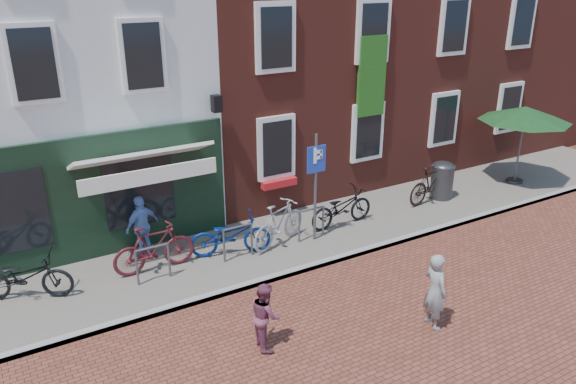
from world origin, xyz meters
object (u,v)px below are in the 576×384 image
cafe_person (142,226)px  bicycle_4 (342,208)px  boy (265,315)px  parking_sign (316,174)px  parasol (526,111)px  bicycle_2 (230,235)px  litter_bin (442,178)px  bicycle_1 (154,248)px  woman (435,291)px  bicycle_5 (431,184)px  bicycle_3 (279,223)px  bicycle_0 (25,277)px

cafe_person → bicycle_4: 5.04m
boy → parking_sign: bearing=-35.2°
parasol → bicycle_2: size_ratio=1.45×
litter_bin → bicycle_1: litter_bin is taller
parasol → woman: bearing=-150.7°
litter_bin → woman: 6.45m
parasol → cafe_person: parasol is taller
litter_bin → bicycle_4: 3.64m
bicycle_4 → bicycle_5: (3.15, 0.02, 0.05)m
litter_bin → parasol: parasol is taller
bicycle_2 → bicycle_3: (1.24, -0.11, 0.05)m
bicycle_2 → cafe_person: bearing=77.0°
bicycle_2 → bicycle_5: bicycle_5 is taller
bicycle_2 → bicycle_5: size_ratio=1.03×
boy → bicycle_2: boy is taller
bicycle_4 → boy: bearing=127.4°
cafe_person → bicycle_2: (1.76, -1.02, -0.24)m
parasol → boy: 11.22m
parking_sign → parasol: parking_sign is taller
woman → bicycle_1: (-3.94, 4.56, -0.12)m
parking_sign → parasol: bearing=1.6°
parasol → bicycle_5: size_ratio=1.50×
woman → parking_sign: bearing=6.1°
bicycle_3 → bicycle_4: bicycle_3 is taller
bicycle_0 → bicycle_5: 10.71m
boy → bicycle_2: (0.85, 3.32, -0.04)m
litter_bin → parasol: (2.96, -0.22, 1.67)m
boy → litter_bin: bearing=-56.3°
parasol → bicycle_3: (-8.53, 0.02, -1.73)m
boy → bicycle_0: (-3.52, 3.69, -0.04)m
parasol → parking_sign: bearing=-178.4°
bicycle_5 → bicycle_0: bearing=80.6°
litter_bin → bicycle_2: litter_bin is taller
woman → bicycle_4: woman is taller
bicycle_5 → woman: bearing=129.2°
parasol → bicycle_0: parasol is taller
bicycle_1 → bicycle_0: bearing=86.8°
parking_sign → bicycle_1: (-3.89, 0.51, -1.17)m
parasol → boy: size_ratio=2.15×
bicycle_2 → bicycle_4: bearing=-72.7°
boy → bicycle_1: size_ratio=0.70×
boy → bicycle_1: (-0.91, 3.49, 0.01)m
litter_bin → bicycle_2: bearing=-179.2°
woman → boy: 3.22m
woman → bicycle_0: bearing=59.3°
litter_bin → bicycle_5: bearing=-172.3°
bicycle_1 → bicycle_2: bicycle_1 is taller
bicycle_4 → woman: bearing=165.1°
litter_bin → cafe_person: 8.62m
bicycle_3 → boy: bearing=125.3°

